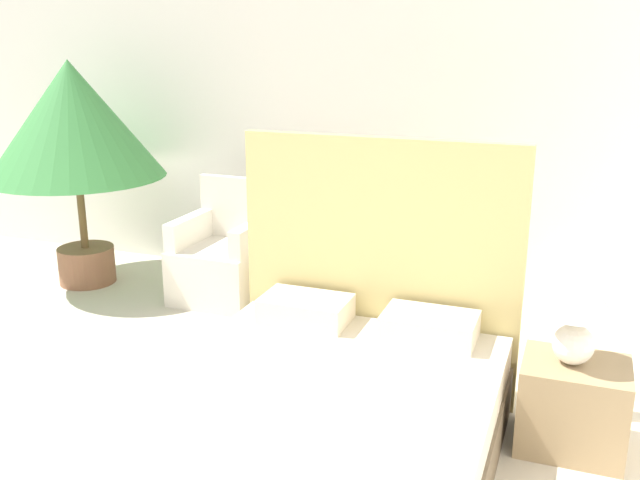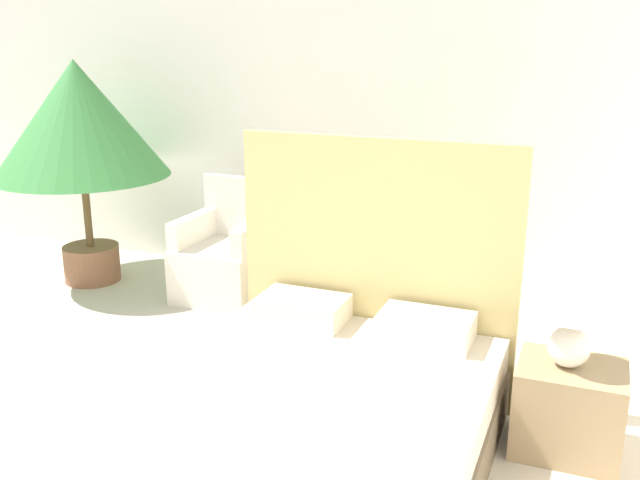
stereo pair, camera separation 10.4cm
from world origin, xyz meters
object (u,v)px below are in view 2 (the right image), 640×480
bed (309,426)px  table_lamp (574,305)px  armchair_near_window_right (334,276)px  nightstand (568,408)px  side_table (279,279)px  armchair_near_window_left (226,262)px  potted_palm (79,124)px

bed → table_lamp: 1.35m
armchair_near_window_right → nightstand: armchair_near_window_right is taller
nightstand → armchair_near_window_right: bearing=143.8°
side_table → bed: bearing=-61.2°
armchair_near_window_left → potted_palm: potted_palm is taller
armchair_near_window_right → nightstand: size_ratio=1.79×
armchair_near_window_left → side_table: (0.45, 0.00, -0.08)m
bed → table_lamp: size_ratio=4.37×
armchair_near_window_left → potted_palm: bearing=-175.5°
armchair_near_window_left → armchair_near_window_right: (0.89, -0.00, 0.00)m
bed → side_table: bearing=118.8°
armchair_near_window_left → side_table: size_ratio=2.24×
potted_palm → nightstand: size_ratio=3.54×
potted_palm → side_table: 2.00m
bed → nightstand: bed is taller
bed → potted_palm: potted_palm is taller
armchair_near_window_left → nightstand: bearing=-24.7°
armchair_near_window_right → nightstand: (1.69, -1.24, -0.06)m
armchair_near_window_left → potted_palm: (-1.22, -0.08, 1.01)m
armchair_near_window_left → bed: bearing=-51.1°
armchair_near_window_right → side_table: armchair_near_window_right is taller
nightstand → potted_palm: bearing=163.1°
armchair_near_window_left → nightstand: (2.59, -1.24, -0.06)m
nightstand → table_lamp: (-0.03, -0.00, 0.54)m
potted_palm → table_lamp: (3.78, -1.16, -0.53)m
bed → potted_palm: (-2.73, 1.85, 1.02)m
potted_palm → nightstand: 4.12m
potted_palm → bed: bearing=-34.1°
bed → armchair_near_window_left: bearing=128.0°
bed → table_lamp: bearing=33.2°
nightstand → side_table: nightstand is taller
nightstand → table_lamp: size_ratio=1.03×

